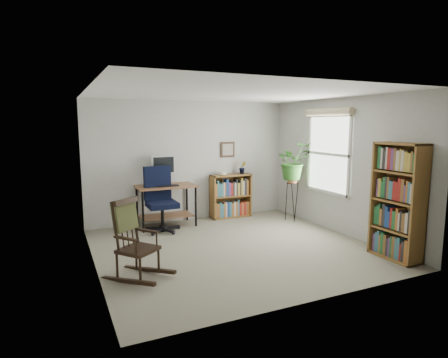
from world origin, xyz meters
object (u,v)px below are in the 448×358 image
rocking_chair (138,239)px  low_bookshelf (231,196)px  office_chair (162,199)px  tall_bookshelf (398,202)px  desk (166,206)px

rocking_chair → low_bookshelf: 3.40m
office_chair → low_bookshelf: size_ratio=1.32×
low_bookshelf → tall_bookshelf: size_ratio=0.54×
desk → office_chair: office_chair is taller
rocking_chair → low_bookshelf: bearing=6.9°
desk → tall_bookshelf: (2.54, -3.10, 0.45)m
desk → low_bookshelf: 1.43m
desk → low_bookshelf: bearing=4.8°
rocking_chair → tall_bookshelf: bearing=-50.7°
rocking_chair → office_chair: bearing=29.0°
low_bookshelf → tall_bookshelf: bearing=-70.9°
office_chair → tall_bookshelf: (2.71, -2.76, 0.24)m
office_chair → desk: bearing=59.0°
desk → tall_bookshelf: size_ratio=0.65×
low_bookshelf → rocking_chair: bearing=-135.8°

